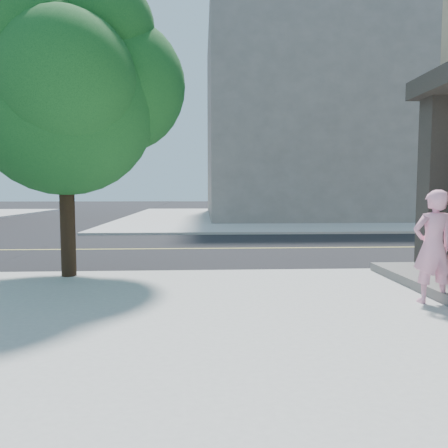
{
  "coord_description": "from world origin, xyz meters",
  "views": [
    {
      "loc": [
        4.48,
        -9.78,
        1.97
      ],
      "look_at": [
        4.92,
        -1.28,
        1.3
      ],
      "focal_mm": 33.99,
      "sensor_mm": 36.0,
      "label": 1
    }
  ],
  "objects": [
    {
      "name": "sidewalk_ne",
      "position": [
        13.5,
        21.5,
        0.06
      ],
      "size": [
        29.0,
        25.0,
        0.12
      ],
      "primitive_type": "cube",
      "color": "#AEAEAA",
      "rests_on": "ground"
    },
    {
      "name": "man_on_phone",
      "position": [
        8.26,
        -3.07,
        1.05
      ],
      "size": [
        0.7,
        0.48,
        1.87
      ],
      "primitive_type": "imported",
      "rotation": [
        0.0,
        0.0,
        3.19
      ],
      "color": "#FDA0C3",
      "rests_on": "sidewalk_se"
    },
    {
      "name": "street_tree",
      "position": [
        1.68,
        -0.49,
        4.24
      ],
      "size": [
        4.81,
        4.37,
        6.38
      ],
      "rotation": [
        0.0,
        0.0,
        0.33
      ],
      "color": "black",
      "rests_on": "sidewalk_se"
    },
    {
      "name": "ground",
      "position": [
        0.0,
        0.0,
        0.0
      ],
      "size": [
        140.0,
        140.0,
        0.0
      ],
      "primitive_type": "plane",
      "color": "black",
      "rests_on": "ground"
    },
    {
      "name": "filler_ne",
      "position": [
        14.0,
        22.0,
        7.12
      ],
      "size": [
        18.0,
        16.0,
        14.0
      ],
      "primitive_type": "cube",
      "color": "slate",
      "rests_on": "sidewalk_ne"
    },
    {
      "name": "road_ew",
      "position": [
        0.0,
        4.5,
        0.01
      ],
      "size": [
        140.0,
        9.0,
        0.01
      ],
      "primitive_type": "cube",
      "color": "black",
      "rests_on": "ground"
    }
  ]
}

